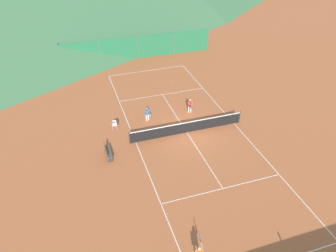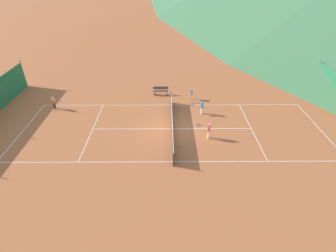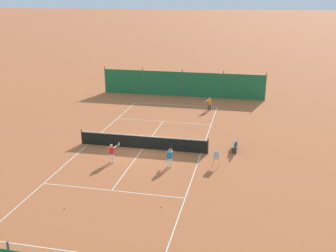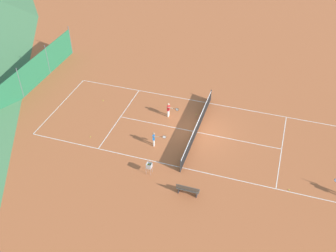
{
  "view_description": "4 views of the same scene",
  "coord_description": "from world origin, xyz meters",
  "px_view_note": "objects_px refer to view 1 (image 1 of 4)",
  "views": [
    {
      "loc": [
        -7.91,
        -19.33,
        14.94
      ],
      "look_at": [
        -1.54,
        0.04,
        0.91
      ],
      "focal_mm": 35.0,
      "sensor_mm": 36.0,
      "label": 1
    },
    {
      "loc": [
        17.72,
        -0.43,
        11.48
      ],
      "look_at": [
        0.72,
        -0.33,
        0.71
      ],
      "focal_mm": 28.0,
      "sensor_mm": 36.0,
      "label": 2
    },
    {
      "loc": [
        -7.09,
        24.67,
        10.16
      ],
      "look_at": [
        -1.41,
        -1.82,
        1.17
      ],
      "focal_mm": 42.0,
      "sensor_mm": 36.0,
      "label": 3
    },
    {
      "loc": [
        -23.02,
        -5.11,
        19.1
      ],
      "look_at": [
        -1.66,
        1.81,
        1.41
      ],
      "focal_mm": 42.0,
      "sensor_mm": 36.0,
      "label": 4
    }
  ],
  "objects_px": {
    "tennis_ball_mid_court": "(209,123)",
    "tennis_ball_far_corner": "(168,213)",
    "player_far_baseline": "(190,105)",
    "tennis_net": "(187,127)",
    "player_near_service": "(147,113)",
    "tennis_ball_near_corner": "(127,94)",
    "tennis_ball_by_net_left": "(171,81)",
    "courtside_bench": "(108,152)",
    "ball_hopper": "(114,124)"
  },
  "relations": [
    {
      "from": "tennis_ball_mid_court",
      "to": "tennis_ball_far_corner",
      "type": "distance_m",
      "value": 9.96
    },
    {
      "from": "tennis_ball_far_corner",
      "to": "player_far_baseline",
      "type": "bearing_deg",
      "value": 62.14
    },
    {
      "from": "tennis_net",
      "to": "player_near_service",
      "type": "height_order",
      "value": "player_near_service"
    },
    {
      "from": "tennis_ball_near_corner",
      "to": "tennis_ball_by_net_left",
      "type": "relative_size",
      "value": 1.0
    },
    {
      "from": "tennis_net",
      "to": "player_far_baseline",
      "type": "bearing_deg",
      "value": 64.44
    },
    {
      "from": "player_far_baseline",
      "to": "tennis_ball_near_corner",
      "type": "bearing_deg",
      "value": 132.01
    },
    {
      "from": "player_far_baseline",
      "to": "courtside_bench",
      "type": "bearing_deg",
      "value": -154.01
    },
    {
      "from": "player_near_service",
      "to": "player_far_baseline",
      "type": "distance_m",
      "value": 3.76
    },
    {
      "from": "player_near_service",
      "to": "ball_hopper",
      "type": "relative_size",
      "value": 1.36
    },
    {
      "from": "player_near_service",
      "to": "courtside_bench",
      "type": "distance_m",
      "value": 5.31
    },
    {
      "from": "tennis_ball_by_net_left",
      "to": "ball_hopper",
      "type": "distance_m",
      "value": 9.71
    },
    {
      "from": "tennis_ball_near_corner",
      "to": "courtside_bench",
      "type": "xyz_separation_m",
      "value": [
        -3.26,
        -8.57,
        0.42
      ]
    },
    {
      "from": "tennis_ball_by_net_left",
      "to": "tennis_ball_far_corner",
      "type": "height_order",
      "value": "same"
    },
    {
      "from": "player_near_service",
      "to": "tennis_ball_mid_court",
      "type": "distance_m",
      "value": 5.07
    },
    {
      "from": "ball_hopper",
      "to": "courtside_bench",
      "type": "bearing_deg",
      "value": -109.31
    },
    {
      "from": "tennis_ball_by_net_left",
      "to": "tennis_ball_mid_court",
      "type": "height_order",
      "value": "same"
    },
    {
      "from": "tennis_ball_by_net_left",
      "to": "ball_hopper",
      "type": "xyz_separation_m",
      "value": [
        -6.93,
        -6.77,
        0.62
      ]
    },
    {
      "from": "tennis_ball_by_net_left",
      "to": "tennis_ball_far_corner",
      "type": "xyz_separation_m",
      "value": [
        -5.59,
        -15.95,
        0.0
      ]
    },
    {
      "from": "tennis_ball_far_corner",
      "to": "courtside_bench",
      "type": "height_order",
      "value": "courtside_bench"
    },
    {
      "from": "tennis_net",
      "to": "tennis_ball_by_net_left",
      "type": "height_order",
      "value": "tennis_net"
    },
    {
      "from": "tennis_ball_far_corner",
      "to": "courtside_bench",
      "type": "relative_size",
      "value": 0.04
    },
    {
      "from": "player_near_service",
      "to": "courtside_bench",
      "type": "bearing_deg",
      "value": -136.91
    },
    {
      "from": "tennis_ball_near_corner",
      "to": "tennis_ball_by_net_left",
      "type": "xyz_separation_m",
      "value": [
        4.72,
        1.19,
        0.0
      ]
    },
    {
      "from": "tennis_net",
      "to": "tennis_ball_near_corner",
      "type": "bearing_deg",
      "value": 112.23
    },
    {
      "from": "player_near_service",
      "to": "tennis_ball_by_net_left",
      "type": "distance_m",
      "value": 7.41
    },
    {
      "from": "tennis_ball_near_corner",
      "to": "courtside_bench",
      "type": "height_order",
      "value": "courtside_bench"
    },
    {
      "from": "tennis_ball_far_corner",
      "to": "courtside_bench",
      "type": "xyz_separation_m",
      "value": [
        -2.39,
        6.19,
        0.42
      ]
    },
    {
      "from": "tennis_ball_by_net_left",
      "to": "tennis_ball_mid_court",
      "type": "xyz_separation_m",
      "value": [
        0.53,
        -8.08,
        0.0
      ]
    },
    {
      "from": "tennis_ball_mid_court",
      "to": "courtside_bench",
      "type": "height_order",
      "value": "courtside_bench"
    },
    {
      "from": "tennis_ball_far_corner",
      "to": "courtside_bench",
      "type": "distance_m",
      "value": 6.65
    },
    {
      "from": "player_near_service",
      "to": "tennis_ball_mid_court",
      "type": "xyz_separation_m",
      "value": [
        4.64,
        -1.95,
        -0.67
      ]
    },
    {
      "from": "player_near_service",
      "to": "tennis_ball_by_net_left",
      "type": "relative_size",
      "value": 18.35
    },
    {
      "from": "player_far_baseline",
      "to": "tennis_ball_mid_court",
      "type": "relative_size",
      "value": 18.93
    },
    {
      "from": "player_far_baseline",
      "to": "tennis_ball_far_corner",
      "type": "relative_size",
      "value": 18.93
    },
    {
      "from": "player_far_baseline",
      "to": "tennis_ball_mid_court",
      "type": "bearing_deg",
      "value": -66.71
    },
    {
      "from": "tennis_net",
      "to": "courtside_bench",
      "type": "bearing_deg",
      "value": -170.78
    },
    {
      "from": "tennis_net",
      "to": "ball_hopper",
      "type": "xyz_separation_m",
      "value": [
        -5.3,
        1.96,
        0.16
      ]
    },
    {
      "from": "tennis_net",
      "to": "player_far_baseline",
      "type": "relative_size",
      "value": 7.35
    },
    {
      "from": "courtside_bench",
      "to": "tennis_ball_by_net_left",
      "type": "bearing_deg",
      "value": 50.72
    },
    {
      "from": "tennis_ball_near_corner",
      "to": "tennis_ball_far_corner",
      "type": "relative_size",
      "value": 1.0
    },
    {
      "from": "tennis_ball_near_corner",
      "to": "tennis_ball_mid_court",
      "type": "relative_size",
      "value": 1.0
    },
    {
      "from": "player_near_service",
      "to": "player_far_baseline",
      "type": "height_order",
      "value": "player_far_baseline"
    },
    {
      "from": "player_near_service",
      "to": "tennis_ball_near_corner",
      "type": "bearing_deg",
      "value": 97.08
    },
    {
      "from": "tennis_ball_mid_court",
      "to": "ball_hopper",
      "type": "distance_m",
      "value": 7.6
    },
    {
      "from": "player_near_service",
      "to": "tennis_net",
      "type": "bearing_deg",
      "value": -46.44
    },
    {
      "from": "tennis_ball_by_net_left",
      "to": "ball_hopper",
      "type": "bearing_deg",
      "value": -135.7
    },
    {
      "from": "courtside_bench",
      "to": "player_far_baseline",
      "type": "bearing_deg",
      "value": 25.99
    },
    {
      "from": "tennis_ball_by_net_left",
      "to": "ball_hopper",
      "type": "relative_size",
      "value": 0.07
    },
    {
      "from": "player_far_baseline",
      "to": "tennis_ball_near_corner",
      "type": "distance_m",
      "value": 6.57
    },
    {
      "from": "player_near_service",
      "to": "ball_hopper",
      "type": "height_order",
      "value": "player_near_service"
    }
  ]
}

